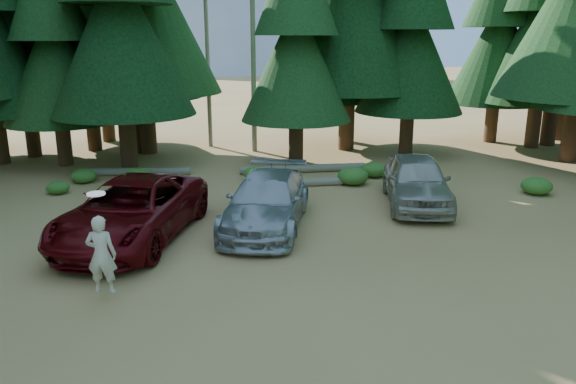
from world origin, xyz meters
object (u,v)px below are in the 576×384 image
Objects in this scene: log_left at (135,172)px; log_right at (303,169)px; frisbee_player at (101,254)px; red_pickup at (132,210)px; silver_minivan_center at (266,202)px; log_mid at (296,183)px; silver_minivan_right at (417,181)px.

log_right reaches higher than log_left.
log_right is at bearing 0.88° from log_left.
frisbee_player is 10.89m from log_left.
frisbee_player reaches higher than log_left.
log_right is (6.18, 10.24, -0.85)m from frisbee_player.
red_pickup reaches higher than silver_minivan_center.
red_pickup reaches higher than log_mid.
silver_minivan_right is 5.64m from log_right.
silver_minivan_right reaches higher than log_left.
red_pickup is 3.68m from silver_minivan_center.
frisbee_player is at bearing -81.82° from log_left.
log_left is 1.27× the size of log_mid.
frisbee_player reaches higher than red_pickup.
log_mid is (-3.41, 2.84, -0.66)m from silver_minivan_right.
log_mid is (5.89, -2.67, -0.01)m from log_left.
silver_minivan_center is 1.19× the size of log_left.
frisbee_player is (-0.24, -3.59, 0.20)m from red_pickup.
red_pickup is 1.35× the size of log_left.
log_mid is at bearing 59.98° from red_pickup.
red_pickup is at bearing -136.87° from log_mid.
log_left is (-0.38, 10.85, -0.85)m from frisbee_player.
red_pickup is 1.23× the size of silver_minivan_right.
red_pickup reaches higher than silver_minivan_right.
silver_minivan_center is 2.40× the size of frisbee_player.
silver_minivan_center is at bearing -151.13° from silver_minivan_right.
silver_minivan_right is 10.39m from frisbee_player.
silver_minivan_right is 0.94× the size of log_right.
frisbee_player reaches higher than silver_minivan_right.
log_left is at bearing 139.24° from silver_minivan_center.
log_left is (-9.29, 5.50, -0.65)m from silver_minivan_right.
red_pickup is 2.72× the size of frisbee_player.
log_left is 0.85× the size of log_right.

